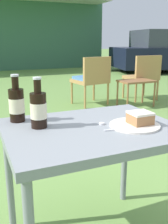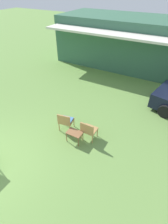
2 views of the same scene
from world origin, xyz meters
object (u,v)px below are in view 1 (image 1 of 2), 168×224
at_px(wicker_chair_cushioned, 92,78).
at_px(patio_table, 92,140).
at_px(cola_bottle_far, 17,104).
at_px(garden_side_table, 136,84).
at_px(wicker_chair_plain, 143,74).
at_px(cake_on_plate, 137,121).
at_px(cola_bottle_near, 39,109).

relative_size(wicker_chair_cushioned, patio_table, 0.98).
relative_size(wicker_chair_cushioned, cola_bottle_far, 3.38).
height_order(garden_side_table, patio_table, patio_table).
bearing_deg(wicker_chair_plain, cake_on_plate, 53.88).
bearing_deg(garden_side_table, cola_bottle_near, -132.46).
bearing_deg(cola_bottle_near, wicker_chair_plain, 46.80).
bearing_deg(wicker_chair_plain, cola_bottle_near, 46.95).
distance_m(wicker_chair_plain, patio_table, 3.79).
distance_m(wicker_chair_cushioned, cake_on_plate, 3.24).
xyz_separation_m(cola_bottle_near, cola_bottle_far, (-0.08, 0.14, 0.00)).
bearing_deg(patio_table, cake_on_plate, -19.74).
bearing_deg(cola_bottle_near, cake_on_plate, -20.60).
bearing_deg(cola_bottle_far, patio_table, -36.62).
distance_m(wicker_chair_plain, cake_on_plate, 3.73).
relative_size(cola_bottle_near, cola_bottle_far, 1.00).
bearing_deg(patio_table, wicker_chair_cushioned, 65.11).
xyz_separation_m(patio_table, cola_bottle_far, (-0.32, 0.24, 0.17)).
xyz_separation_m(wicker_chair_cushioned, wicker_chair_plain, (1.05, -0.02, 0.00)).
relative_size(wicker_chair_plain, cake_on_plate, 3.33).
height_order(patio_table, cola_bottle_far, cola_bottle_far).
xyz_separation_m(wicker_chair_cushioned, cake_on_plate, (-1.15, -3.02, 0.23)).
height_order(wicker_chair_cushioned, cake_on_plate, wicker_chair_cushioned).
bearing_deg(wicker_chair_cushioned, cake_on_plate, 59.06).
distance_m(patio_table, cake_on_plate, 0.25).
xyz_separation_m(patio_table, cola_bottle_near, (-0.24, 0.09, 0.17)).
height_order(wicker_chair_cushioned, cola_bottle_near, cola_bottle_near).
distance_m(cake_on_plate, cola_bottle_far, 0.63).
relative_size(wicker_chair_plain, cola_bottle_far, 3.38).
distance_m(wicker_chair_plain, cola_bottle_far, 3.84).
bearing_deg(wicker_chair_plain, garden_side_table, 42.28).
relative_size(garden_side_table, patio_table, 0.68).
distance_m(wicker_chair_plain, garden_side_table, 0.54).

